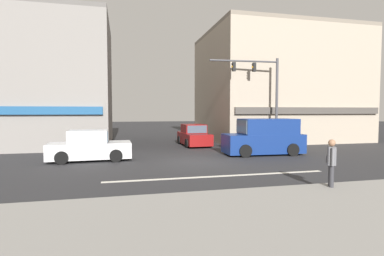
{
  "coord_description": "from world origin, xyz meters",
  "views": [
    {
      "loc": [
        -3.76,
        -14.58,
        2.56
      ],
      "look_at": [
        0.16,
        2.0,
        1.6
      ],
      "focal_mm": 28.0,
      "sensor_mm": 36.0,
      "label": 1
    }
  ],
  "objects_px": {
    "utility_pole_far_right": "(275,92)",
    "traffic_light_mast": "(264,88)",
    "utility_pole_near_left": "(36,89)",
    "van_waiting_far": "(264,137)",
    "sedan_crossing_leftbound": "(90,147)",
    "pedestrian_foreground_with_bag": "(331,162)",
    "sedan_parked_curbside": "(194,136)"
  },
  "relations": [
    {
      "from": "traffic_light_mast",
      "to": "pedestrian_foreground_with_bag",
      "type": "bearing_deg",
      "value": -105.88
    },
    {
      "from": "utility_pole_near_left",
      "to": "sedan_parked_curbside",
      "type": "xyz_separation_m",
      "value": [
        10.31,
        1.58,
        -3.2
      ]
    },
    {
      "from": "utility_pole_near_left",
      "to": "van_waiting_far",
      "type": "height_order",
      "value": "utility_pole_near_left"
    },
    {
      "from": "traffic_light_mast",
      "to": "sedan_parked_curbside",
      "type": "height_order",
      "value": "traffic_light_mast"
    },
    {
      "from": "pedestrian_foreground_with_bag",
      "to": "traffic_light_mast",
      "type": "bearing_deg",
      "value": 74.12
    },
    {
      "from": "utility_pole_near_left",
      "to": "sedan_crossing_leftbound",
      "type": "relative_size",
      "value": 1.81
    },
    {
      "from": "utility_pole_near_left",
      "to": "utility_pole_far_right",
      "type": "xyz_separation_m",
      "value": [
        16.52,
        0.86,
        0.13
      ]
    },
    {
      "from": "sedan_crossing_leftbound",
      "to": "pedestrian_foreground_with_bag",
      "type": "distance_m",
      "value": 11.41
    },
    {
      "from": "utility_pole_near_left",
      "to": "traffic_light_mast",
      "type": "height_order",
      "value": "utility_pole_near_left"
    },
    {
      "from": "sedan_crossing_leftbound",
      "to": "sedan_parked_curbside",
      "type": "xyz_separation_m",
      "value": [
        6.86,
        5.42,
        0.0
      ]
    },
    {
      "from": "utility_pole_far_right",
      "to": "pedestrian_foreground_with_bag",
      "type": "xyz_separation_m",
      "value": [
        -4.99,
        -12.74,
        -3.09
      ]
    },
    {
      "from": "utility_pole_near_left",
      "to": "traffic_light_mast",
      "type": "bearing_deg",
      "value": -4.03
    },
    {
      "from": "utility_pole_far_right",
      "to": "pedestrian_foreground_with_bag",
      "type": "distance_m",
      "value": 14.02
    },
    {
      "from": "utility_pole_far_right",
      "to": "traffic_light_mast",
      "type": "xyz_separation_m",
      "value": [
        -1.9,
        -1.89,
        0.13
      ]
    },
    {
      "from": "sedan_crossing_leftbound",
      "to": "utility_pole_near_left",
      "type": "bearing_deg",
      "value": 131.94
    },
    {
      "from": "traffic_light_mast",
      "to": "sedan_crossing_leftbound",
      "type": "xyz_separation_m",
      "value": [
        -11.17,
        -2.8,
        -3.46
      ]
    },
    {
      "from": "utility_pole_near_left",
      "to": "van_waiting_far",
      "type": "distance_m",
      "value": 14.13
    },
    {
      "from": "utility_pole_near_left",
      "to": "pedestrian_foreground_with_bag",
      "type": "relative_size",
      "value": 4.51
    },
    {
      "from": "pedestrian_foreground_with_bag",
      "to": "utility_pole_far_right",
      "type": "bearing_deg",
      "value": 68.62
    },
    {
      "from": "traffic_light_mast",
      "to": "sedan_parked_curbside",
      "type": "xyz_separation_m",
      "value": [
        -4.31,
        2.61,
        -3.46
      ]
    },
    {
      "from": "traffic_light_mast",
      "to": "sedan_crossing_leftbound",
      "type": "height_order",
      "value": "traffic_light_mast"
    },
    {
      "from": "utility_pole_near_left",
      "to": "van_waiting_far",
      "type": "relative_size",
      "value": 1.61
    },
    {
      "from": "traffic_light_mast",
      "to": "pedestrian_foreground_with_bag",
      "type": "xyz_separation_m",
      "value": [
        -3.09,
        -10.85,
        -3.22
      ]
    },
    {
      "from": "sedan_crossing_leftbound",
      "to": "pedestrian_foreground_with_bag",
      "type": "xyz_separation_m",
      "value": [
        8.09,
        -8.05,
        0.24
      ]
    },
    {
      "from": "utility_pole_near_left",
      "to": "utility_pole_far_right",
      "type": "distance_m",
      "value": 16.54
    },
    {
      "from": "utility_pole_near_left",
      "to": "utility_pole_far_right",
      "type": "bearing_deg",
      "value": 2.97
    },
    {
      "from": "utility_pole_far_right",
      "to": "van_waiting_far",
      "type": "xyz_separation_m",
      "value": [
        -3.24,
        -4.73,
        -3.04
      ]
    },
    {
      "from": "utility_pole_near_left",
      "to": "pedestrian_foreground_with_bag",
      "type": "height_order",
      "value": "utility_pole_near_left"
    },
    {
      "from": "utility_pole_far_right",
      "to": "traffic_light_mast",
      "type": "relative_size",
      "value": 1.26
    },
    {
      "from": "utility_pole_far_right",
      "to": "sedan_crossing_leftbound",
      "type": "relative_size",
      "value": 1.87
    },
    {
      "from": "utility_pole_near_left",
      "to": "sedan_parked_curbside",
      "type": "height_order",
      "value": "utility_pole_near_left"
    },
    {
      "from": "sedan_crossing_leftbound",
      "to": "pedestrian_foreground_with_bag",
      "type": "height_order",
      "value": "pedestrian_foreground_with_bag"
    }
  ]
}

